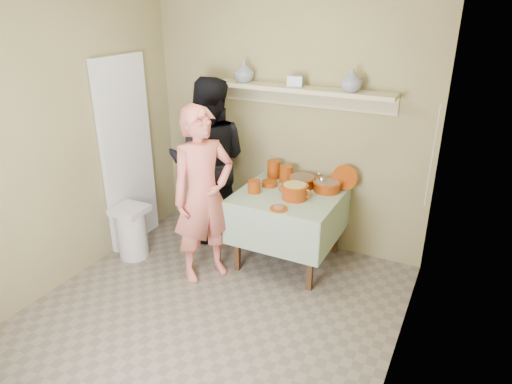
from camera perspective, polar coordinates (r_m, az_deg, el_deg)
The scene contains 22 objects.
ground at distance 3.96m, azimuth -7.12°, elevation -16.26°, with size 3.50×3.50×0.00m, color #706358.
tile_panel at distance 4.97m, azimuth -15.77°, elevation 4.60°, with size 0.06×0.70×2.00m, color silver.
plate_stack_a at distance 4.78m, azimuth 2.23°, elevation 2.86°, with size 0.14×0.14×0.18m, color maroon.
plate_stack_b at distance 4.69m, azimuth 3.77°, elevation 2.29°, with size 0.14×0.14×0.16m, color maroon.
bowl_stack at distance 4.41m, azimuth -0.22°, elevation 0.68°, with size 0.12×0.12×0.12m, color maroon.
empty_bowl at distance 4.59m, azimuth 1.69°, elevation 1.06°, with size 0.16×0.16×0.05m, color maroon.
propped_lid at distance 4.55m, azimuth 11.00°, elevation 1.77°, with size 0.25×0.25×0.02m, color maroon.
vase_right at distance 4.31m, azimuth 11.87°, elevation 13.49°, with size 0.19×0.19×0.20m, color navy.
vase_left at distance 4.73m, azimuth -1.51°, elevation 14.82°, with size 0.20×0.20×0.21m, color navy.
ceramic_box at distance 4.50m, azimuth 4.96°, elevation 13.64°, with size 0.15×0.10×0.10m, color navy.
person_cook at distance 4.20m, azimuth -6.58°, elevation -0.46°, with size 0.61×0.40×1.67m, color #D6685C.
person_helper at distance 4.89m, azimuth -5.89°, elevation 3.77°, with size 0.87×0.68×1.79m, color black.
room_shell at distance 3.20m, azimuth -8.52°, elevation 6.68°, with size 3.04×3.54×2.62m.
serving_table at distance 4.49m, azimuth 4.19°, elevation -1.48°, with size 0.97×0.97×0.76m.
cazuela_meat_a at distance 4.60m, azimuth 5.73°, elevation 1.49°, with size 0.30×0.30×0.10m.
cazuela_meat_b at distance 4.50m, azimuth 8.85°, elevation 0.81°, with size 0.28×0.28×0.10m.
ladle at distance 4.49m, azimuth 8.25°, elevation 1.54°, with size 0.08×0.26×0.19m.
cazuela_rice at distance 4.28m, azimuth 4.86°, elevation 0.21°, with size 0.33×0.25×0.14m.
front_plate at distance 4.08m, azimuth 2.85°, elevation -2.06°, with size 0.16×0.16×0.03m.
wall_shelf at distance 4.53m, azimuth 5.85°, elevation 12.40°, with size 1.80×0.25×0.21m.
trash_bin at distance 4.89m, azimuth -15.22°, elevation -4.80°, with size 0.32×0.32×0.56m.
electrical_cord at distance 4.19m, azimuth 21.15°, elevation 4.09°, with size 0.01×0.05×0.90m.
Camera 1 is at (1.79, -2.51, 2.50)m, focal length 32.00 mm.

